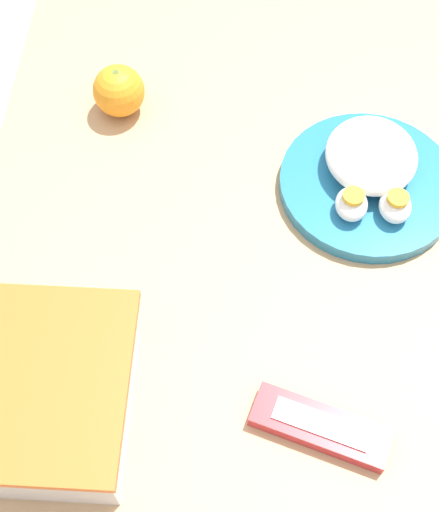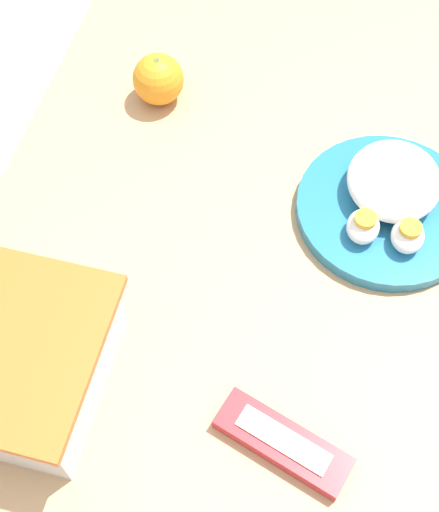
{
  "view_description": "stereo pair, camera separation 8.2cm",
  "coord_description": "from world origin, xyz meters",
  "px_view_note": "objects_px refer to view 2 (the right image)",
  "views": [
    {
      "loc": [
        -0.39,
        0.02,
        1.5
      ],
      "look_at": [
        0.03,
        0.04,
        0.8
      ],
      "focal_mm": 50.0,
      "sensor_mm": 36.0,
      "label": 1
    },
    {
      "loc": [
        -0.38,
        -0.06,
        1.5
      ],
      "look_at": [
        0.03,
        0.04,
        0.8
      ],
      "focal_mm": 50.0,
      "sensor_mm": 36.0,
      "label": 2
    }
  ],
  "objects_px": {
    "food_container": "(37,368)",
    "candy_bar": "(283,443)",
    "orange_fruit": "(158,79)",
    "rice_plate": "(389,200)"
  },
  "relations": [
    {
      "from": "orange_fruit",
      "to": "candy_bar",
      "type": "xyz_separation_m",
      "value": [
        -0.43,
        -0.26,
        -0.03
      ]
    },
    {
      "from": "orange_fruit",
      "to": "candy_bar",
      "type": "height_order",
      "value": "orange_fruit"
    },
    {
      "from": "food_container",
      "to": "rice_plate",
      "type": "height_order",
      "value": "food_container"
    },
    {
      "from": "food_container",
      "to": "candy_bar",
      "type": "height_order",
      "value": "food_container"
    },
    {
      "from": "food_container",
      "to": "orange_fruit",
      "type": "bearing_deg",
      "value": -0.04
    },
    {
      "from": "orange_fruit",
      "to": "candy_bar",
      "type": "relative_size",
      "value": 0.46
    },
    {
      "from": "rice_plate",
      "to": "candy_bar",
      "type": "distance_m",
      "value": 0.33
    },
    {
      "from": "food_container",
      "to": "candy_bar",
      "type": "xyz_separation_m",
      "value": [
        -0.0,
        -0.26,
        -0.03
      ]
    },
    {
      "from": "food_container",
      "to": "orange_fruit",
      "type": "xyz_separation_m",
      "value": [
        0.43,
        -0.0,
        -0.01
      ]
    },
    {
      "from": "orange_fruit",
      "to": "rice_plate",
      "type": "height_order",
      "value": "orange_fruit"
    }
  ]
}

